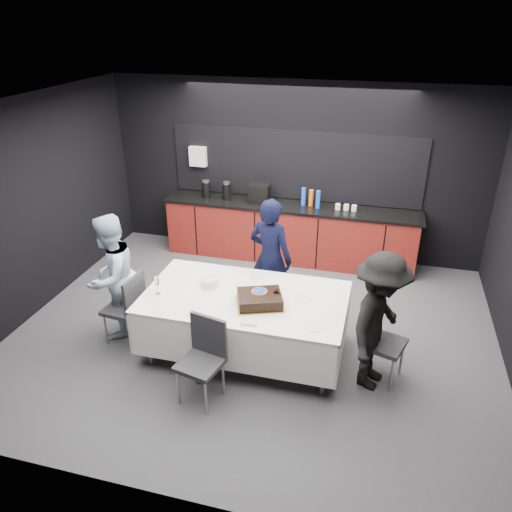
{
  "coord_description": "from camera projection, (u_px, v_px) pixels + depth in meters",
  "views": [
    {
      "loc": [
        1.38,
        -5.1,
        3.74
      ],
      "look_at": [
        0.0,
        0.1,
        1.05
      ],
      "focal_mm": 35.0,
      "sensor_mm": 36.0,
      "label": 1
    }
  ],
  "objects": [
    {
      "name": "person_center",
      "position": [
        270.0,
        258.0,
        6.46
      ],
      "size": [
        0.68,
        0.54,
        1.64
      ],
      "primitive_type": "imported",
      "rotation": [
        0.0,
        0.0,
        2.88
      ],
      "color": "black",
      "rests_on": "ground"
    },
    {
      "name": "loose_plate_right_a",
      "position": [
        303.0,
        298.0,
        5.66
      ],
      "size": [
        0.21,
        0.21,
        0.01
      ],
      "primitive_type": "cylinder",
      "color": "white",
      "rests_on": "party_table"
    },
    {
      "name": "chair_near",
      "position": [
        204.0,
        353.0,
        5.15
      ],
      "size": [
        0.5,
        0.5,
        0.92
      ],
      "color": "#2A2A2F",
      "rests_on": "ground"
    },
    {
      "name": "person_right",
      "position": [
        378.0,
        322.0,
        5.21
      ],
      "size": [
        0.85,
        1.14,
        1.58
      ],
      "primitive_type": "imported",
      "rotation": [
        0.0,
        0.0,
        1.29
      ],
      "color": "black",
      "rests_on": "ground"
    },
    {
      "name": "party_table",
      "position": [
        245.0,
        306.0,
        5.77
      ],
      "size": [
        2.32,
        1.32,
        0.78
      ],
      "color": "#99999E",
      "rests_on": "ground"
    },
    {
      "name": "ground",
      "position": [
        254.0,
        332.0,
        6.4
      ],
      "size": [
        6.0,
        6.0,
        0.0
      ],
      "primitive_type": "plane",
      "color": "#47484D",
      "rests_on": "ground"
    },
    {
      "name": "loose_plate_near",
      "position": [
        195.0,
        312.0,
        5.4
      ],
      "size": [
        0.22,
        0.22,
        0.01
      ],
      "primitive_type": "cylinder",
      "color": "white",
      "rests_on": "party_table"
    },
    {
      "name": "person_left",
      "position": [
        111.0,
        277.0,
        6.08
      ],
      "size": [
        0.69,
        0.84,
        1.59
      ],
      "primitive_type": "imported",
      "rotation": [
        0.0,
        0.0,
        -1.69
      ],
      "color": "silver",
      "rests_on": "ground"
    },
    {
      "name": "loose_plate_far",
      "position": [
        255.0,
        276.0,
        6.13
      ],
      "size": [
        0.18,
        0.18,
        0.01
      ],
      "primitive_type": "cylinder",
      "color": "white",
      "rests_on": "party_table"
    },
    {
      "name": "cake_assembly",
      "position": [
        260.0,
        299.0,
        5.52
      ],
      "size": [
        0.63,
        0.58,
        0.16
      ],
      "color": "gold",
      "rests_on": "party_table"
    },
    {
      "name": "chair_right",
      "position": [
        378.0,
        335.0,
        5.44
      ],
      "size": [
        0.53,
        0.53,
        0.92
      ],
      "color": "#2A2A2F",
      "rests_on": "ground"
    },
    {
      "name": "champagne_flute",
      "position": [
        157.0,
        282.0,
        5.68
      ],
      "size": [
        0.06,
        0.06,
        0.22
      ],
      "color": "white",
      "rests_on": "party_table"
    },
    {
      "name": "plate_stack",
      "position": [
        210.0,
        282.0,
        5.89
      ],
      "size": [
        0.22,
        0.22,
        0.1
      ],
      "primitive_type": "cylinder",
      "color": "white",
      "rests_on": "party_table"
    },
    {
      "name": "fork_pile",
      "position": [
        249.0,
        322.0,
        5.21
      ],
      "size": [
        0.16,
        0.1,
        0.02
      ],
      "primitive_type": "cube",
      "rotation": [
        0.0,
        0.0,
        0.03
      ],
      "color": "white",
      "rests_on": "party_table"
    },
    {
      "name": "loose_plate_right_b",
      "position": [
        314.0,
        327.0,
        5.15
      ],
      "size": [
        0.21,
        0.21,
        0.01
      ],
      "primitive_type": "cylinder",
      "color": "white",
      "rests_on": "party_table"
    },
    {
      "name": "room_shell",
      "position": [
        254.0,
        195.0,
        5.57
      ],
      "size": [
        6.04,
        5.04,
        2.82
      ],
      "color": "white",
      "rests_on": "ground"
    },
    {
      "name": "kitchenette",
      "position": [
        289.0,
        228.0,
        8.08
      ],
      "size": [
        4.1,
        0.64,
        2.05
      ],
      "color": "maroon",
      "rests_on": "ground"
    },
    {
      "name": "chair_left",
      "position": [
        128.0,
        304.0,
        6.01
      ],
      "size": [
        0.46,
        0.46,
        0.92
      ],
      "color": "#2A2A2F",
      "rests_on": "ground"
    }
  ]
}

